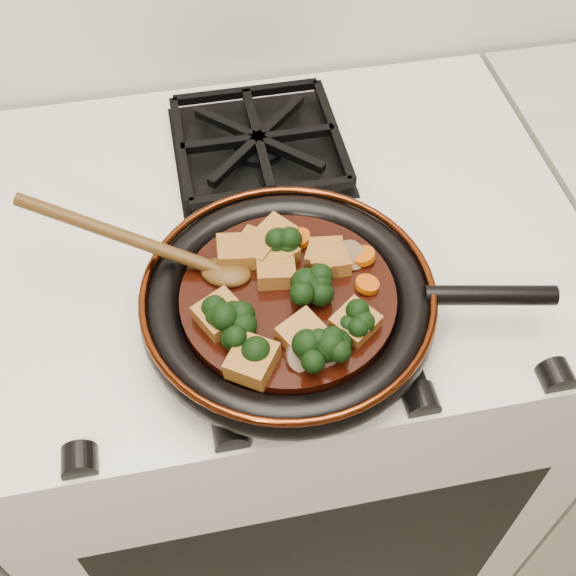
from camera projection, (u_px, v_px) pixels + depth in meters
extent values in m
cube|color=beige|center=(280.00, 400.00, 1.27)|extent=(0.76, 0.60, 0.90)
cylinder|color=black|center=(288.00, 309.00, 0.79)|extent=(0.29, 0.29, 0.01)
torus|color=black|center=(288.00, 304.00, 0.78)|extent=(0.32, 0.32, 0.04)
torus|color=#4D1D0B|center=(288.00, 292.00, 0.77)|extent=(0.32, 0.32, 0.01)
cylinder|color=black|center=(490.00, 295.00, 0.77)|extent=(0.14, 0.05, 0.02)
cylinder|color=black|center=(288.00, 300.00, 0.78)|extent=(0.23, 0.23, 0.02)
cube|color=#8F5A21|center=(220.00, 316.00, 0.74)|extent=(0.06, 0.06, 0.03)
cube|color=#8F5A21|center=(237.00, 253.00, 0.79)|extent=(0.05, 0.04, 0.03)
cube|color=#8F5A21|center=(304.00, 337.00, 0.72)|extent=(0.06, 0.06, 0.03)
cube|color=#8F5A21|center=(275.00, 237.00, 0.81)|extent=(0.06, 0.06, 0.03)
cube|color=#8F5A21|center=(327.00, 256.00, 0.79)|extent=(0.04, 0.04, 0.02)
cube|color=#8F5A21|center=(252.00, 361.00, 0.71)|extent=(0.06, 0.06, 0.03)
cube|color=#8F5A21|center=(256.00, 249.00, 0.80)|extent=(0.06, 0.06, 0.03)
cube|color=#8F5A21|center=(323.00, 256.00, 0.79)|extent=(0.05, 0.04, 0.02)
cube|color=#8F5A21|center=(332.00, 261.00, 0.79)|extent=(0.04, 0.04, 0.02)
cube|color=#8F5A21|center=(275.00, 253.00, 0.79)|extent=(0.05, 0.06, 0.03)
cube|color=#8F5A21|center=(355.00, 323.00, 0.73)|extent=(0.06, 0.06, 0.03)
cube|color=#8F5A21|center=(276.00, 271.00, 0.78)|extent=(0.05, 0.05, 0.03)
cylinder|color=#B34504|center=(302.00, 338.00, 0.73)|extent=(0.03, 0.03, 0.02)
cylinder|color=#B34504|center=(367.00, 284.00, 0.77)|extent=(0.03, 0.03, 0.01)
cylinder|color=#B34504|center=(299.00, 238.00, 0.81)|extent=(0.03, 0.03, 0.02)
cylinder|color=#B34504|center=(362.00, 256.00, 0.79)|extent=(0.03, 0.03, 0.02)
cylinder|color=brown|center=(322.00, 351.00, 0.72)|extent=(0.04, 0.04, 0.03)
cylinder|color=brown|center=(350.00, 256.00, 0.79)|extent=(0.05, 0.05, 0.02)
cylinder|color=brown|center=(303.00, 356.00, 0.71)|extent=(0.04, 0.04, 0.03)
cylinder|color=brown|center=(220.00, 326.00, 0.73)|extent=(0.03, 0.03, 0.03)
ellipsoid|color=#482D0F|center=(226.00, 272.00, 0.78)|extent=(0.07, 0.06, 0.02)
cylinder|color=#482D0F|center=(122.00, 236.00, 0.78)|extent=(0.02, 0.02, 0.24)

